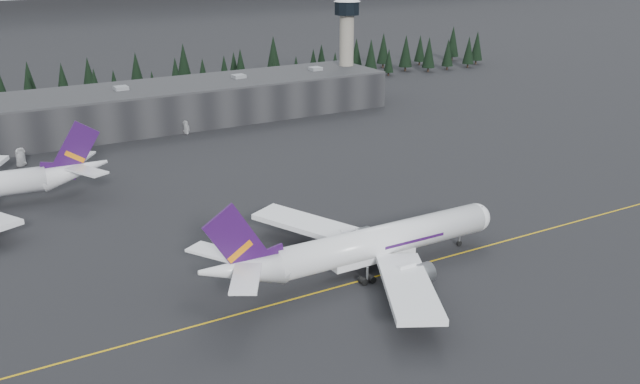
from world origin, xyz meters
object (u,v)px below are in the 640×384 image
terminal (154,106)px  gse_vehicle_b (187,132)px  gse_vehicle_a (21,164)px  control_tower (347,36)px  jet_main (360,247)px

terminal → gse_vehicle_b: terminal is taller
gse_vehicle_a → gse_vehicle_b: 50.55m
terminal → gse_vehicle_a: 51.81m
control_tower → gse_vehicle_a: (-119.82, -28.38, -22.69)m
terminal → gse_vehicle_a: size_ratio=31.19×
control_tower → jet_main: size_ratio=0.62×
gse_vehicle_b → terminal: bearing=-178.2°
control_tower → gse_vehicle_b: (-70.18, -18.85, -22.67)m
control_tower → gse_vehicle_b: 76.12m
control_tower → jet_main: 150.20m
control_tower → gse_vehicle_a: 125.21m
control_tower → jet_main: bearing=-121.5°
terminal → control_tower: control_tower is taller
terminal → jet_main: (-2.94, -124.07, -1.27)m
control_tower → gse_vehicle_a: size_ratio=7.35×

